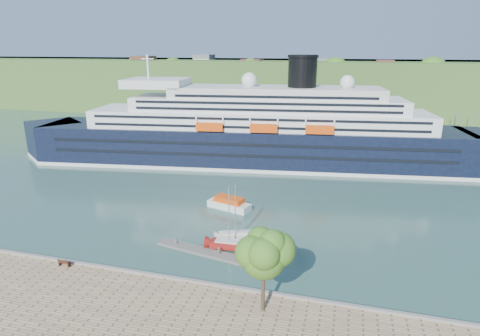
% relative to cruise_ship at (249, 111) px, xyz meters
% --- Properties ---
extents(ground, '(400.00, 400.00, 0.00)m').
position_rel_cruise_ship_xyz_m(ground, '(1.99, -57.83, -13.97)').
color(ground, '#2C4F47').
rests_on(ground, ground).
extents(far_hillside, '(400.00, 50.00, 24.00)m').
position_rel_cruise_ship_xyz_m(far_hillside, '(1.99, 87.17, -1.97)').
color(far_hillside, '#3A6026').
rests_on(far_hillside, ground).
extents(quay_coping, '(220.00, 0.50, 0.30)m').
position_rel_cruise_ship_xyz_m(quay_coping, '(1.99, -58.03, -12.82)').
color(quay_coping, slate).
rests_on(quay_coping, promenade).
extents(cruise_ship, '(125.77, 35.20, 27.95)m').
position_rel_cruise_ship_xyz_m(cruise_ship, '(0.00, 0.00, 0.00)').
color(cruise_ship, black).
rests_on(cruise_ship, ground).
extents(park_bench, '(1.80, 0.79, 1.14)m').
position_rel_cruise_ship_xyz_m(park_bench, '(-11.04, -59.04, -12.40)').
color(park_bench, '#442113').
rests_on(park_bench, promenade).
extents(promenade_tree, '(6.60, 6.60, 10.92)m').
position_rel_cruise_ship_xyz_m(promenade_tree, '(16.98, -61.24, -7.51)').
color(promenade_tree, '#35691B').
rests_on(promenade_tree, promenade).
extents(floating_pontoon, '(17.12, 5.20, 0.38)m').
position_rel_cruise_ship_xyz_m(floating_pontoon, '(5.97, -49.03, -13.79)').
color(floating_pontoon, slate).
rests_on(floating_pontoon, ground).
extents(sailboat_red, '(7.62, 2.46, 9.72)m').
position_rel_cruise_ship_xyz_m(sailboat_red, '(9.30, -47.19, -9.12)').
color(sailboat_red, maroon).
rests_on(sailboat_red, ground).
extents(sailboat_white_far, '(7.15, 4.38, 8.95)m').
position_rel_cruise_ship_xyz_m(sailboat_white_far, '(9.22, -43.58, -9.50)').
color(sailboat_white_far, silver).
rests_on(sailboat_white_far, ground).
extents(tender_launch, '(8.93, 5.16, 2.34)m').
position_rel_cruise_ship_xyz_m(tender_launch, '(4.01, -31.41, -12.81)').
color(tender_launch, '#E3470D').
rests_on(tender_launch, ground).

